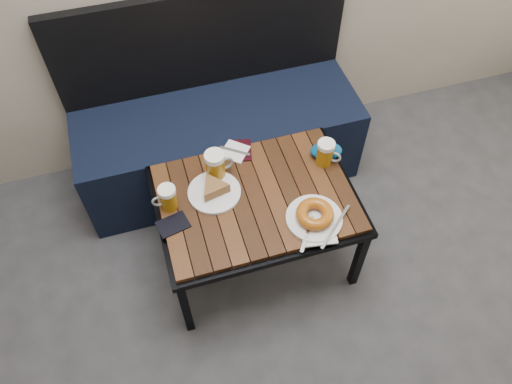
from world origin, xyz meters
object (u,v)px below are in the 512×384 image
object	(u,v)px
passport_navy	(173,225)
knit_pouch	(326,151)
beer_mug_left	(168,198)
beer_mug_right	(326,153)
bench	(218,134)
passport_burgundy	(241,150)
plate_bagel	(315,216)
cafe_table	(256,202)
beer_mug_centre	(216,165)
plate_pie	(214,190)

from	to	relation	value
passport_navy	knit_pouch	distance (m)	0.74
beer_mug_left	beer_mug_right	distance (m)	0.70
bench	passport_burgundy	bearing A→B (deg)	-82.89
plate_bagel	bench	bearing A→B (deg)	106.35
cafe_table	plate_bagel	xyz separation A→B (m)	(0.19, -0.18, 0.07)
cafe_table	bench	bearing A→B (deg)	93.09
beer_mug_left	beer_mug_centre	size ratio (longest dim) A/B	0.84
bench	passport_burgundy	world-z (taller)	bench
passport_navy	cafe_table	bearing A→B (deg)	83.98
beer_mug_centre	passport_burgundy	xyz separation A→B (m)	(0.14, 0.11, -0.07)
beer_mug_right	passport_burgundy	distance (m)	0.38
passport_burgundy	beer_mug_right	bearing A→B (deg)	-13.35
passport_navy	passport_burgundy	xyz separation A→B (m)	(0.37, 0.30, 0.00)
plate_bagel	passport_burgundy	xyz separation A→B (m)	(-0.18, 0.44, -0.02)
cafe_table	knit_pouch	bearing A→B (deg)	19.14
plate_bagel	passport_burgundy	distance (m)	0.48
passport_navy	beer_mug_right	bearing A→B (deg)	88.12
bench	beer_mug_right	world-z (taller)	bench
beer_mug_right	passport_burgundy	size ratio (longest dim) A/B	0.95
plate_pie	cafe_table	bearing A→B (deg)	-21.23
knit_pouch	beer_mug_left	bearing A→B (deg)	-174.32
passport_navy	knit_pouch	xyz separation A→B (m)	(0.72, 0.17, 0.03)
bench	beer_mug_left	world-z (taller)	bench
beer_mug_centre	plate_pie	world-z (taller)	beer_mug_centre
plate_pie	passport_navy	bearing A→B (deg)	-151.91
plate_bagel	knit_pouch	xyz separation A→B (m)	(0.17, 0.31, 0.00)
bench	beer_mug_right	bearing A→B (deg)	-52.37
cafe_table	beer_mug_left	distance (m)	0.37
bench	plate_bagel	size ratio (longest dim) A/B	5.10
cafe_table	passport_navy	distance (m)	0.37
beer_mug_centre	plate_pie	size ratio (longest dim) A/B	0.62
plate_bagel	passport_burgundy	world-z (taller)	plate_bagel
beer_mug_centre	knit_pouch	world-z (taller)	beer_mug_centre
beer_mug_right	passport_navy	bearing A→B (deg)	-132.42
cafe_table	plate_pie	bearing A→B (deg)	158.77
beer_mug_centre	bench	bearing A→B (deg)	66.18
beer_mug_left	bench	bearing A→B (deg)	-119.65
cafe_table	beer_mug_right	size ratio (longest dim) A/B	6.94
cafe_table	passport_navy	world-z (taller)	passport_navy
passport_burgundy	beer_mug_left	bearing A→B (deg)	-136.94
bench	beer_mug_left	distance (m)	0.67
cafe_table	passport_burgundy	size ratio (longest dim) A/B	6.61
knit_pouch	plate_pie	bearing A→B (deg)	-173.29
passport_burgundy	passport_navy	bearing A→B (deg)	-127.15
beer_mug_left	passport_navy	bearing A→B (deg)	89.75
passport_burgundy	beer_mug_centre	bearing A→B (deg)	-128.92
plate_pie	knit_pouch	distance (m)	0.53
bench	knit_pouch	xyz separation A→B (m)	(0.39, -0.45, 0.23)
cafe_table	beer_mug_centre	distance (m)	0.23
plate_bagel	passport_navy	xyz separation A→B (m)	(-0.55, 0.14, -0.02)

